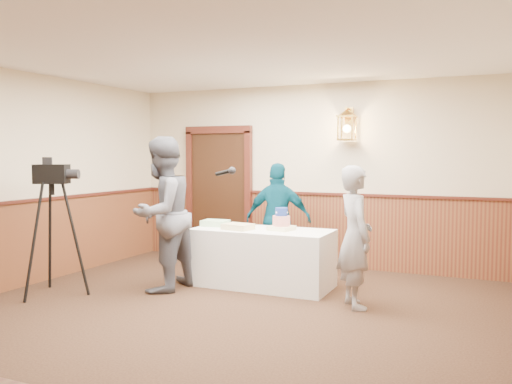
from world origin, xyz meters
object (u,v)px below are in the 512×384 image
display_table (262,258)px  sheet_cake_green (215,223)px  interviewer (162,214)px  assistant_p (278,219)px  tiered_cake (281,221)px  baker (355,237)px  sheet_cake_yellow (238,227)px  tv_camera_rig (53,237)px

display_table → sheet_cake_green: (-0.72, 0.04, 0.41)m
interviewer → assistant_p: 1.76m
display_table → assistant_p: bearing=95.1°
tiered_cake → baker: baker is taller
sheet_cake_yellow → assistant_p: 0.90m
baker → sheet_cake_yellow: bearing=45.6°
interviewer → tv_camera_rig: 1.33m
sheet_cake_yellow → interviewer: (-0.79, -0.57, 0.19)m
display_table → interviewer: size_ratio=0.92×
display_table → tiered_cake: (0.26, 0.02, 0.49)m
interviewer → tv_camera_rig: (-1.08, -0.74, -0.25)m
tiered_cake → sheet_cake_yellow: tiered_cake is taller
baker → assistant_p: size_ratio=1.00×
sheet_cake_green → assistant_p: (0.66, 0.68, 0.01)m
interviewer → tiered_cake: bearing=123.2°
tiered_cake → assistant_p: assistant_p is taller
assistant_p → tv_camera_rig: size_ratio=1.00×
display_table → baker: bearing=-19.0°
display_table → assistant_p: (-0.06, 0.72, 0.43)m
display_table → sheet_cake_yellow: sheet_cake_yellow is taller
tiered_cake → tv_camera_rig: (-2.41, -1.48, -0.14)m
tiered_cake → sheet_cake_yellow: size_ratio=0.92×
tiered_cake → assistant_p: (-0.32, 0.70, -0.06)m
tv_camera_rig → sheet_cake_green: bearing=23.3°
sheet_cake_green → baker: bearing=-13.7°
interviewer → tv_camera_rig: bearing=-51.6°
interviewer → sheet_cake_green: bearing=159.3°
display_table → sheet_cake_yellow: bearing=-152.2°
sheet_cake_yellow → tv_camera_rig: tv_camera_rig is taller
display_table → sheet_cake_green: 0.83m
sheet_cake_green → baker: (2.06, -0.50, 0.01)m
display_table → assistant_p: 0.84m
tiered_cake → interviewer: 1.53m
baker → assistant_p: 1.84m
tiered_cake → sheet_cake_green: size_ratio=0.98×
interviewer → assistant_p: interviewer is taller
display_table → assistant_p: assistant_p is taller
display_table → tv_camera_rig: (-2.15, -1.46, 0.35)m
sheet_cake_green → assistant_p: assistant_p is taller
sheet_cake_green → tv_camera_rig: bearing=-133.7°
display_table → tv_camera_rig: 2.62m
display_table → interviewer: bearing=-146.2°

